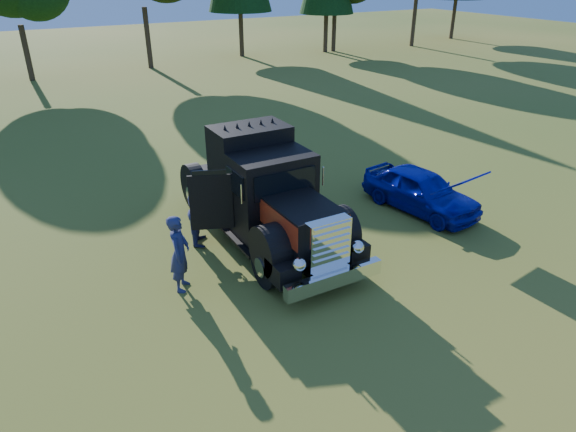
{
  "coord_description": "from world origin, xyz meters",
  "views": [
    {
      "loc": [
        -6.19,
        -8.3,
        6.93
      ],
      "look_at": [
        -0.55,
        1.66,
        1.25
      ],
      "focal_mm": 32.0,
      "sensor_mm": 36.0,
      "label": 1
    }
  ],
  "objects_px": {
    "spectator_near": "(180,253)",
    "hotrod_coupe": "(421,190)",
    "spectator_far": "(201,211)",
    "diamond_t_truck": "(265,197)"
  },
  "relations": [
    {
      "from": "spectator_far",
      "to": "diamond_t_truck",
      "type": "bearing_deg",
      "value": -88.36
    },
    {
      "from": "spectator_far",
      "to": "hotrod_coupe",
      "type": "bearing_deg",
      "value": -76.15
    },
    {
      "from": "hotrod_coupe",
      "to": "spectator_near",
      "type": "bearing_deg",
      "value": -176.4
    },
    {
      "from": "spectator_near",
      "to": "spectator_far",
      "type": "height_order",
      "value": "spectator_near"
    },
    {
      "from": "hotrod_coupe",
      "to": "spectator_far",
      "type": "bearing_deg",
      "value": 167.91
    },
    {
      "from": "diamond_t_truck",
      "to": "spectator_far",
      "type": "distance_m",
      "value": 1.78
    },
    {
      "from": "diamond_t_truck",
      "to": "spectator_near",
      "type": "bearing_deg",
      "value": -157.25
    },
    {
      "from": "spectator_near",
      "to": "hotrod_coupe",
      "type": "bearing_deg",
      "value": -54.93
    },
    {
      "from": "diamond_t_truck",
      "to": "spectator_near",
      "type": "height_order",
      "value": "diamond_t_truck"
    },
    {
      "from": "hotrod_coupe",
      "to": "spectator_far",
      "type": "relative_size",
      "value": 2.27
    }
  ]
}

